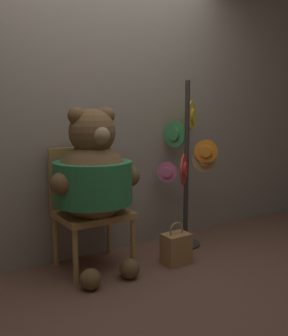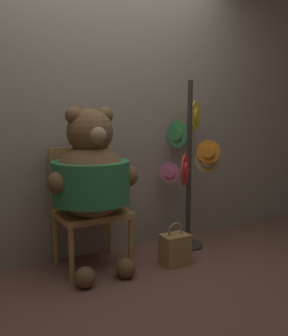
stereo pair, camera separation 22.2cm
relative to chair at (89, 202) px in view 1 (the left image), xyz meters
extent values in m
plane|color=brown|center=(0.16, -0.55, -0.52)|extent=(14.00, 14.00, 0.00)
cube|color=gray|center=(0.16, 0.24, 0.75)|extent=(8.00, 0.10, 2.54)
cylinder|color=#B2844C|center=(-0.24, -0.28, -0.31)|extent=(0.04, 0.04, 0.41)
cylinder|color=#B2844C|center=(0.24, -0.28, -0.31)|extent=(0.04, 0.04, 0.41)
cylinder|color=#B2844C|center=(-0.24, 0.12, -0.31)|extent=(0.04, 0.04, 0.41)
cylinder|color=#B2844C|center=(0.24, 0.12, -0.31)|extent=(0.04, 0.04, 0.41)
cube|color=#B2844C|center=(0.00, -0.08, -0.08)|extent=(0.55, 0.46, 0.05)
cube|color=#B2844C|center=(0.00, 0.13, 0.19)|extent=(0.55, 0.04, 0.49)
sphere|color=brown|center=(-0.03, -0.15, 0.19)|extent=(0.58, 0.58, 0.58)
cylinder|color=#2D7F47|center=(-0.03, -0.15, 0.19)|extent=(0.60, 0.60, 0.32)
sphere|color=brown|center=(-0.03, -0.15, 0.57)|extent=(0.35, 0.35, 0.35)
sphere|color=brown|center=(-0.15, -0.15, 0.69)|extent=(0.13, 0.13, 0.13)
sphere|color=brown|center=(0.09, -0.15, 0.69)|extent=(0.13, 0.13, 0.13)
sphere|color=#997A5B|center=(-0.03, -0.30, 0.55)|extent=(0.13, 0.13, 0.13)
sphere|color=brown|center=(-0.31, -0.23, 0.22)|extent=(0.16, 0.16, 0.16)
sphere|color=brown|center=(0.25, -0.23, 0.22)|extent=(0.16, 0.16, 0.16)
sphere|color=brown|center=(-0.19, -0.42, -0.44)|extent=(0.15, 0.15, 0.15)
sphere|color=brown|center=(0.13, -0.42, -0.44)|extent=(0.15, 0.15, 0.15)
cylinder|color=#332D28|center=(0.94, -0.09, -0.51)|extent=(0.28, 0.28, 0.02)
cylinder|color=#332D28|center=(0.94, -0.09, 0.24)|extent=(0.04, 0.04, 1.52)
cylinder|color=#3D9351|center=(0.90, 0.04, 0.52)|extent=(0.07, 0.24, 0.25)
cylinder|color=#3D9351|center=(0.90, 0.04, 0.52)|extent=(0.08, 0.13, 0.12)
cylinder|color=orange|center=(1.06, -0.21, 0.37)|extent=(0.15, 0.16, 0.21)
cylinder|color=orange|center=(1.06, -0.21, 0.37)|extent=(0.12, 0.12, 0.10)
cylinder|color=tan|center=(1.08, -0.17, 0.29)|extent=(0.21, 0.13, 0.23)
cylinder|color=tan|center=(1.08, -0.17, 0.29)|extent=(0.13, 0.12, 0.11)
cylinder|color=red|center=(0.82, -0.20, 0.22)|extent=(0.21, 0.19, 0.28)
cylinder|color=red|center=(0.82, -0.20, 0.22)|extent=(0.13, 0.12, 0.13)
cylinder|color=yellow|center=(1.07, 0.01, 0.69)|extent=(0.23, 0.17, 0.27)
cylinder|color=yellow|center=(1.07, 0.01, 0.69)|extent=(0.13, 0.11, 0.13)
cylinder|color=#D16693|center=(0.81, 0.03, 0.17)|extent=(0.14, 0.14, 0.19)
cylinder|color=#D16693|center=(0.81, 0.03, 0.17)|extent=(0.09, 0.09, 0.09)
cube|color=#A87A47|center=(0.60, -0.38, -0.39)|extent=(0.22, 0.16, 0.25)
torus|color=#A87A47|center=(0.60, -0.38, -0.24)|extent=(0.14, 0.02, 0.14)
camera|label=1|loc=(-1.24, -2.70, 0.72)|focal=40.00mm
camera|label=2|loc=(-1.05, -2.81, 0.72)|focal=40.00mm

